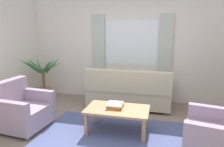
{
  "coord_description": "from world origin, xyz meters",
  "views": [
    {
      "loc": [
        0.77,
        -2.98,
        1.82
      ],
      "look_at": [
        -0.13,
        0.7,
        0.99
      ],
      "focal_mm": 33.42,
      "sensor_mm": 36.0,
      "label": 1
    }
  ],
  "objects_px": {
    "coffee_table": "(117,111)",
    "potted_plant": "(43,77)",
    "book_stack_on_table": "(115,105)",
    "couch": "(129,92)",
    "armchair_left": "(21,109)",
    "armchair_right": "(220,136)"
  },
  "relations": [
    {
      "from": "couch",
      "to": "armchair_left",
      "type": "xyz_separation_m",
      "value": [
        -1.76,
        -1.48,
        -0.01
      ]
    },
    {
      "from": "book_stack_on_table",
      "to": "potted_plant",
      "type": "bearing_deg",
      "value": 150.58
    },
    {
      "from": "potted_plant",
      "to": "book_stack_on_table",
      "type": "bearing_deg",
      "value": -29.42
    },
    {
      "from": "armchair_left",
      "to": "book_stack_on_table",
      "type": "distance_m",
      "value": 1.74
    },
    {
      "from": "armchair_right",
      "to": "book_stack_on_table",
      "type": "relative_size",
      "value": 3.19
    },
    {
      "from": "armchair_left",
      "to": "potted_plant",
      "type": "relative_size",
      "value": 0.78
    },
    {
      "from": "coffee_table",
      "to": "book_stack_on_table",
      "type": "xyz_separation_m",
      "value": [
        -0.05,
        0.04,
        0.1
      ]
    },
    {
      "from": "book_stack_on_table",
      "to": "armchair_right",
      "type": "bearing_deg",
      "value": -16.62
    },
    {
      "from": "armchair_left",
      "to": "coffee_table",
      "type": "bearing_deg",
      "value": -77.08
    },
    {
      "from": "couch",
      "to": "potted_plant",
      "type": "xyz_separation_m",
      "value": [
        -2.23,
        0.04,
        0.21
      ]
    },
    {
      "from": "book_stack_on_table",
      "to": "potted_plant",
      "type": "xyz_separation_m",
      "value": [
        -2.18,
        1.23,
        0.1
      ]
    },
    {
      "from": "armchair_right",
      "to": "couch",
      "type": "bearing_deg",
      "value": -125.98
    },
    {
      "from": "book_stack_on_table",
      "to": "potted_plant",
      "type": "distance_m",
      "value": 2.5
    },
    {
      "from": "coffee_table",
      "to": "armchair_left",
      "type": "bearing_deg",
      "value": -171.9
    },
    {
      "from": "armchair_left",
      "to": "armchair_right",
      "type": "distance_m",
      "value": 3.33
    },
    {
      "from": "couch",
      "to": "armchair_left",
      "type": "height_order",
      "value": "couch"
    },
    {
      "from": "armchair_left",
      "to": "potted_plant",
      "type": "bearing_deg",
      "value": 21.94
    },
    {
      "from": "armchair_right",
      "to": "book_stack_on_table",
      "type": "distance_m",
      "value": 1.69
    },
    {
      "from": "couch",
      "to": "potted_plant",
      "type": "relative_size",
      "value": 1.63
    },
    {
      "from": "armchair_left",
      "to": "coffee_table",
      "type": "relative_size",
      "value": 0.82
    },
    {
      "from": "couch",
      "to": "armchair_left",
      "type": "bearing_deg",
      "value": 40.04
    },
    {
      "from": "coffee_table",
      "to": "potted_plant",
      "type": "xyz_separation_m",
      "value": [
        -2.23,
        1.27,
        0.19
      ]
    }
  ]
}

